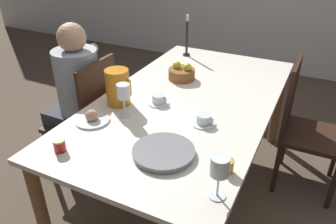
% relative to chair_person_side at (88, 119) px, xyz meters
% --- Properties ---
extents(ground_plane, '(20.00, 20.00, 0.00)m').
position_rel_chair_person_side_xyz_m(ground_plane, '(0.70, 0.16, -0.49)').
color(ground_plane, brown).
extents(dining_table, '(1.04, 1.91, 0.73)m').
position_rel_chair_person_side_xyz_m(dining_table, '(0.70, 0.16, 0.16)').
color(dining_table, silver).
rests_on(dining_table, ground_plane).
extents(chair_person_side, '(0.42, 0.42, 0.94)m').
position_rel_chair_person_side_xyz_m(chair_person_side, '(0.00, 0.00, 0.00)').
color(chair_person_side, '#331E14').
rests_on(chair_person_side, ground_plane).
extents(chair_opposite, '(0.42, 0.42, 0.94)m').
position_rel_chair_person_side_xyz_m(chair_opposite, '(1.41, 0.59, 0.00)').
color(chair_opposite, '#331E14').
rests_on(chair_opposite, ground_plane).
extents(person_seated, '(0.39, 0.41, 1.17)m').
position_rel_chair_person_side_xyz_m(person_seated, '(-0.09, 0.02, 0.20)').
color(person_seated, '#33333D').
rests_on(person_seated, ground_plane).
extents(red_pitcher, '(0.17, 0.14, 0.22)m').
position_rel_chair_person_side_xyz_m(red_pitcher, '(0.34, -0.08, 0.36)').
color(red_pitcher, orange).
rests_on(red_pitcher, dining_table).
extents(wine_glass_water, '(0.08, 0.08, 0.20)m').
position_rel_chair_person_side_xyz_m(wine_glass_water, '(0.46, -0.19, 0.39)').
color(wine_glass_water, white).
rests_on(wine_glass_water, dining_table).
extents(wine_glass_juice, '(0.08, 0.08, 0.20)m').
position_rel_chair_person_side_xyz_m(wine_glass_juice, '(1.15, -0.58, 0.39)').
color(wine_glass_juice, white).
rests_on(wine_glass_juice, dining_table).
extents(teacup_near_person, '(0.14, 0.14, 0.06)m').
position_rel_chair_person_side_xyz_m(teacup_near_person, '(0.90, -0.08, 0.27)').
color(teacup_near_person, silver).
rests_on(teacup_near_person, dining_table).
extents(teacup_across, '(0.14, 0.14, 0.06)m').
position_rel_chair_person_side_xyz_m(teacup_across, '(0.56, 0.03, 0.27)').
color(teacup_across, silver).
rests_on(teacup_across, dining_table).
extents(serving_tray, '(0.31, 0.31, 0.03)m').
position_rel_chair_person_side_xyz_m(serving_tray, '(0.83, -0.43, 0.26)').
color(serving_tray, gray).
rests_on(serving_tray, dining_table).
extents(bread_plate, '(0.19, 0.19, 0.07)m').
position_rel_chair_person_side_xyz_m(bread_plate, '(0.33, -0.33, 0.26)').
color(bread_plate, silver).
rests_on(bread_plate, dining_table).
extents(jam_jar_amber, '(0.06, 0.06, 0.07)m').
position_rel_chair_person_side_xyz_m(jam_jar_amber, '(0.36, -0.63, 0.28)').
color(jam_jar_amber, '#A81E1E').
rests_on(jam_jar_amber, dining_table).
extents(jam_jar_red, '(0.06, 0.06, 0.07)m').
position_rel_chair_person_side_xyz_m(jam_jar_red, '(1.14, -0.42, 0.28)').
color(jam_jar_red, gold).
rests_on(jam_jar_red, dining_table).
extents(fruit_bowl, '(0.19, 0.19, 0.13)m').
position_rel_chair_person_side_xyz_m(fruit_bowl, '(0.54, 0.44, 0.29)').
color(fruit_bowl, brown).
rests_on(fruit_bowl, dining_table).
extents(candlestick_tall, '(0.06, 0.06, 0.34)m').
position_rel_chair_person_side_xyz_m(candlestick_tall, '(0.37, 0.91, 0.38)').
color(candlestick_tall, black).
rests_on(candlestick_tall, dining_table).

